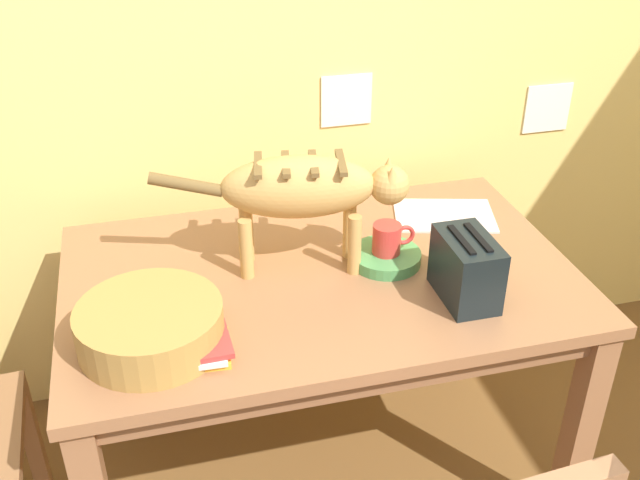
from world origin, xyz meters
TOP-DOWN VIEW (x-y plane):
  - wall_rear at (0.00, 1.74)m, footprint 4.49×0.11m
  - dining_table at (-0.09, 1.15)m, footprint 1.36×0.85m
  - cat at (-0.12, 1.19)m, footprint 0.66×0.22m
  - saucer_bowl at (0.10, 1.15)m, footprint 0.19×0.19m
  - coffee_mug at (0.10, 1.15)m, footprint 0.12×0.08m
  - magazine at (0.36, 1.36)m, footprint 0.34×0.28m
  - book_stack at (-0.47, 0.89)m, footprint 0.21×0.16m
  - wicker_basket at (-0.54, 0.95)m, footprint 0.34×0.34m
  - toaster at (0.24, 0.95)m, footprint 0.12×0.20m

SIDE VIEW (x-z plane):
  - dining_table at x=-0.09m, z-range 0.28..1.03m
  - magazine at x=0.36m, z-range 0.74..0.75m
  - saucer_bowl at x=0.10m, z-range 0.74..0.78m
  - book_stack at x=-0.47m, z-range 0.74..0.79m
  - wicker_basket at x=-0.54m, z-range 0.74..0.85m
  - coffee_mug at x=0.10m, z-range 0.78..0.86m
  - toaster at x=0.24m, z-range 0.74..0.92m
  - cat at x=-0.12m, z-range 0.81..1.13m
  - wall_rear at x=0.00m, z-range 0.00..2.50m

